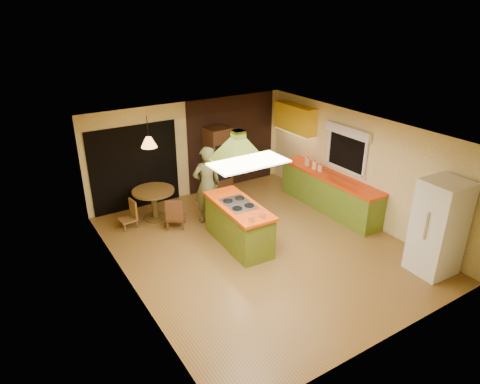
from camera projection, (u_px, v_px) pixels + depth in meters
ground at (260, 247)px, 9.05m from camera, size 6.50×6.50×0.00m
room_walls at (262, 193)px, 8.54m from camera, size 5.50×6.50×6.50m
ceiling_plane at (263, 132)px, 8.03m from camera, size 6.50×6.50×0.00m
brick_panel at (232, 142)px, 11.64m from camera, size 2.64×0.03×2.50m
nook_opening at (135, 168)px, 10.39m from camera, size 2.20×0.03×2.10m
right_counter at (329, 192)px, 10.51m from camera, size 0.62×3.05×0.92m
upper_cabinets at (295, 118)px, 11.20m from camera, size 0.34×1.40×0.70m
window_right at (347, 141)px, 9.94m from camera, size 0.12×1.35×1.06m
fluor_panel at (249, 163)px, 6.57m from camera, size 1.20×0.60×0.03m
kitchen_island at (238, 224)px, 8.98m from camera, size 0.84×1.91×0.95m
range_hood at (238, 143)px, 8.25m from camera, size 0.99×0.72×0.79m
man at (207, 185)px, 9.77m from camera, size 0.71×0.50×1.83m
refrigerator at (439, 227)px, 7.90m from camera, size 0.80×0.76×1.86m
wall_oven at (218, 161)px, 11.27m from camera, size 0.63×0.64×1.80m
dining_table at (154, 199)px, 10.03m from camera, size 0.98×0.98×0.74m
chair_left at (127, 215)px, 9.69m from camera, size 0.39×0.39×0.65m
chair_near at (176, 212)px, 9.71m from camera, size 0.56×0.56×0.74m
pendant_lamp at (149, 142)px, 9.47m from camera, size 0.41×0.41×0.23m
canister_large at (308, 162)px, 10.88m from camera, size 0.17×0.17×0.20m
canister_medium at (315, 165)px, 10.67m from camera, size 0.16×0.16×0.18m
canister_small at (320, 168)px, 10.51m from camera, size 0.16×0.16×0.16m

